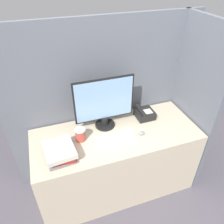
{
  "coord_description": "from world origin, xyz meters",
  "views": [
    {
      "loc": [
        -0.54,
        -1.11,
        2.09
      ],
      "look_at": [
        -0.03,
        0.35,
        0.98
      ],
      "focal_mm": 35.0,
      "sensor_mm": 36.0,
      "label": 1
    }
  ],
  "objects_px": {
    "mouse": "(142,133)",
    "desk_telephone": "(144,114)",
    "book_stack": "(61,152)",
    "keyboard": "(116,138)",
    "monitor": "(104,104)",
    "coffee_cup": "(80,135)"
  },
  "relations": [
    {
      "from": "mouse",
      "to": "book_stack",
      "type": "distance_m",
      "value": 0.74
    },
    {
      "from": "keyboard",
      "to": "book_stack",
      "type": "distance_m",
      "value": 0.5
    },
    {
      "from": "book_stack",
      "to": "mouse",
      "type": "bearing_deg",
      "value": 2.42
    },
    {
      "from": "book_stack",
      "to": "desk_telephone",
      "type": "relative_size",
      "value": 1.59
    },
    {
      "from": "keyboard",
      "to": "mouse",
      "type": "distance_m",
      "value": 0.25
    },
    {
      "from": "keyboard",
      "to": "coffee_cup",
      "type": "relative_size",
      "value": 3.13
    },
    {
      "from": "mouse",
      "to": "desk_telephone",
      "type": "distance_m",
      "value": 0.28
    },
    {
      "from": "mouse",
      "to": "book_stack",
      "type": "bearing_deg",
      "value": -177.58
    },
    {
      "from": "monitor",
      "to": "desk_telephone",
      "type": "height_order",
      "value": "monitor"
    },
    {
      "from": "monitor",
      "to": "coffee_cup",
      "type": "xyz_separation_m",
      "value": [
        -0.27,
        -0.13,
        -0.19
      ]
    },
    {
      "from": "monitor",
      "to": "keyboard",
      "type": "bearing_deg",
      "value": -81.87
    },
    {
      "from": "monitor",
      "to": "mouse",
      "type": "distance_m",
      "value": 0.44
    },
    {
      "from": "monitor",
      "to": "keyboard",
      "type": "height_order",
      "value": "monitor"
    },
    {
      "from": "monitor",
      "to": "book_stack",
      "type": "distance_m",
      "value": 0.57
    },
    {
      "from": "keyboard",
      "to": "desk_telephone",
      "type": "height_order",
      "value": "desk_telephone"
    },
    {
      "from": "desk_telephone",
      "to": "monitor",
      "type": "bearing_deg",
      "value": 179.23
    },
    {
      "from": "monitor",
      "to": "keyboard",
      "type": "relative_size",
      "value": 1.5
    },
    {
      "from": "desk_telephone",
      "to": "keyboard",
      "type": "bearing_deg",
      "value": -150.94
    },
    {
      "from": "mouse",
      "to": "coffee_cup",
      "type": "distance_m",
      "value": 0.56
    },
    {
      "from": "book_stack",
      "to": "coffee_cup",
      "type": "bearing_deg",
      "value": 37.22
    },
    {
      "from": "keyboard",
      "to": "desk_telephone",
      "type": "distance_m",
      "value": 0.44
    },
    {
      "from": "monitor",
      "to": "mouse",
      "type": "relative_size",
      "value": 9.84
    }
  ]
}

